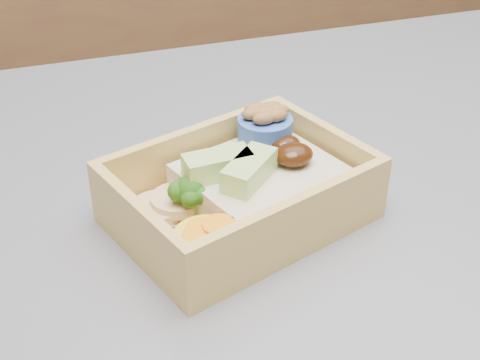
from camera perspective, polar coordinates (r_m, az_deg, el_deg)
name	(u,v)px	position (r m, az deg, el deg)	size (l,w,h in m)	color
bento_box	(244,189)	(0.45, 0.36, -0.81)	(0.19, 0.16, 0.06)	tan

